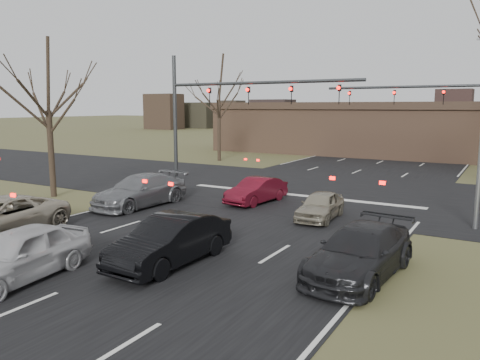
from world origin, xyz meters
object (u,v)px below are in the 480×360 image
(car_white_sedan, at_px, (19,254))
(car_black_hatch, at_px, (171,241))
(car_grey_ahead, at_px, (140,191))
(car_red_ahead, at_px, (256,191))
(building, at_px, (420,129))
(car_charcoal_sedan, at_px, (360,252))
(mast_arm_far, at_px, (449,104))
(mast_arm_near, at_px, (218,103))
(car_silver_ahead, at_px, (320,206))

(car_white_sedan, bearing_deg, car_black_hatch, 41.83)
(car_grey_ahead, distance_m, car_red_ahead, 5.84)
(building, distance_m, car_charcoal_sedan, 35.88)
(mast_arm_far, relative_size, car_red_ahead, 2.85)
(car_red_ahead, bearing_deg, car_black_hatch, -70.39)
(building, height_order, car_charcoal_sedan, building)
(car_grey_ahead, xyz_separation_m, car_red_ahead, (4.61, 3.58, -0.13))
(mast_arm_near, relative_size, car_red_ahead, 3.10)
(mast_arm_near, xyz_separation_m, car_black_hatch, (6.33, -12.49, -4.32))
(building, distance_m, car_silver_ahead, 29.63)
(mast_arm_far, bearing_deg, car_black_hatch, -102.74)
(car_white_sedan, distance_m, car_grey_ahead, 10.10)
(car_charcoal_sedan, distance_m, car_grey_ahead, 12.85)
(building, height_order, car_black_hatch, building)
(mast_arm_near, bearing_deg, car_red_ahead, -34.75)
(car_white_sedan, relative_size, car_red_ahead, 1.15)
(mast_arm_near, xyz_separation_m, car_silver_ahead, (8.23, -4.54, -4.46))
(car_white_sedan, distance_m, car_silver_ahead, 12.18)
(car_charcoal_sedan, bearing_deg, car_silver_ahead, 125.05)
(car_black_hatch, height_order, car_red_ahead, car_black_hatch)
(car_black_hatch, bearing_deg, car_charcoal_sedan, 20.66)
(car_silver_ahead, bearing_deg, car_black_hatch, -106.84)
(car_charcoal_sedan, bearing_deg, car_black_hatch, -155.35)
(mast_arm_near, relative_size, car_charcoal_sedan, 2.43)
(building, bearing_deg, car_silver_ahead, -88.06)
(car_red_ahead, bearing_deg, car_charcoal_sedan, -38.45)
(building, bearing_deg, car_grey_ahead, -103.72)
(car_charcoal_sedan, relative_size, car_grey_ahead, 0.94)
(building, relative_size, car_silver_ahead, 11.82)
(mast_arm_far, xyz_separation_m, car_silver_ahead, (-3.18, -14.54, -4.41))
(car_black_hatch, bearing_deg, car_red_ahead, 103.54)
(building, relative_size, car_grey_ahead, 7.97)
(car_black_hatch, distance_m, car_silver_ahead, 8.18)
(car_silver_ahead, bearing_deg, car_charcoal_sedan, -63.16)
(car_black_hatch, height_order, car_charcoal_sedan, car_black_hatch)
(car_white_sedan, bearing_deg, car_silver_ahead, 59.95)
(building, height_order, mast_arm_far, mast_arm_far)
(mast_arm_far, distance_m, car_red_ahead, 15.42)
(mast_arm_near, xyz_separation_m, mast_arm_far, (11.41, 10.00, -0.06))
(building, bearing_deg, car_white_sedan, -95.24)
(car_black_hatch, distance_m, car_charcoal_sedan, 5.74)
(building, height_order, car_grey_ahead, building)
(building, distance_m, mast_arm_far, 15.75)
(mast_arm_near, bearing_deg, car_white_sedan, -77.52)
(mast_arm_far, bearing_deg, car_charcoal_sedan, -89.12)
(mast_arm_far, relative_size, car_white_sedan, 2.48)
(building, distance_m, car_black_hatch, 37.55)
(building, xyz_separation_m, car_grey_ahead, (-7.68, -31.46, -1.89))
(car_grey_ahead, relative_size, car_silver_ahead, 1.48)
(car_charcoal_sedan, height_order, car_silver_ahead, car_charcoal_sedan)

